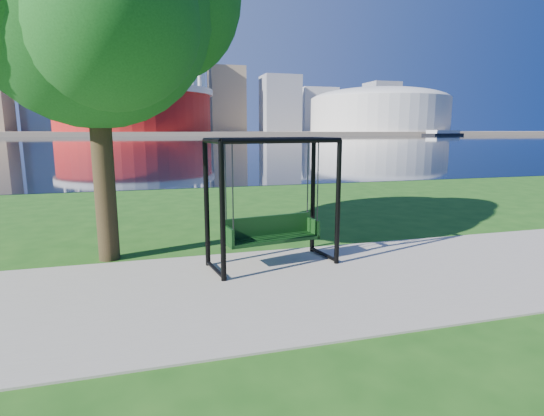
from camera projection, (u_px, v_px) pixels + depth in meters
name	position (u px, v px, depth m)	size (l,w,h in m)	color
ground	(259.00, 278.00, 7.35)	(900.00, 900.00, 0.00)	#1E5114
path	(266.00, 287.00, 6.88)	(120.00, 4.00, 0.03)	#9E937F
river	(159.00, 141.00, 103.98)	(900.00, 180.00, 0.02)	black
far_bank	(154.00, 133.00, 297.04)	(900.00, 228.00, 2.00)	#937F60
stadium	(134.00, 108.00, 224.76)	(83.00, 83.00, 32.00)	maroon
arena	(379.00, 109.00, 262.93)	(84.00, 84.00, 26.56)	beige
skyline	(145.00, 83.00, 302.33)	(392.00, 66.00, 96.50)	gray
swing	(272.00, 205.00, 7.83)	(2.47, 1.37, 2.39)	black
barge	(443.00, 133.00, 220.07)	(28.92, 17.91, 2.82)	black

